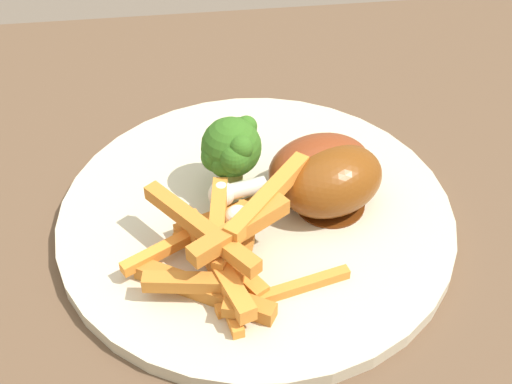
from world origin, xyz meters
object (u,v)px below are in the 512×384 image
(broccoli_floret_front, at_px, (231,150))
(carrot_fries_pile, at_px, (223,248))
(dining_table, at_px, (179,377))
(chicken_drumstick_near, at_px, (328,183))
(chicken_drumstick_far, at_px, (315,170))
(dinner_plate, at_px, (256,218))

(broccoli_floret_front, height_order, carrot_fries_pile, broccoli_floret_front)
(dining_table, xyz_separation_m, carrot_fries_pile, (-0.04, 0.01, 0.15))
(broccoli_floret_front, xyz_separation_m, chicken_drumstick_near, (-0.07, 0.03, -0.01))
(dining_table, bearing_deg, broccoli_floret_front, -126.51)
(chicken_drumstick_far, bearing_deg, dining_table, 27.48)
(dining_table, distance_m, chicken_drumstick_far, 0.20)
(carrot_fries_pile, bearing_deg, chicken_drumstick_far, -138.78)
(carrot_fries_pile, bearing_deg, broccoli_floret_front, -99.81)
(chicken_drumstick_far, bearing_deg, carrot_fries_pile, 41.22)
(broccoli_floret_front, bearing_deg, chicken_drumstick_near, 157.16)
(carrot_fries_pile, xyz_separation_m, chicken_drumstick_near, (-0.08, -0.05, 0.01))
(chicken_drumstick_near, bearing_deg, chicken_drumstick_far, -67.46)
(dinner_plate, height_order, broccoli_floret_front, broccoli_floret_front)
(carrot_fries_pile, relative_size, chicken_drumstick_far, 1.18)
(carrot_fries_pile, height_order, chicken_drumstick_far, chicken_drumstick_far)
(dining_table, distance_m, chicken_drumstick_near, 0.20)
(carrot_fries_pile, relative_size, chicken_drumstick_near, 1.19)
(dinner_plate, height_order, chicken_drumstick_far, chicken_drumstick_far)
(dining_table, bearing_deg, chicken_drumstick_near, -159.92)
(chicken_drumstick_near, bearing_deg, broccoli_floret_front, -22.84)
(chicken_drumstick_near, xyz_separation_m, chicken_drumstick_far, (0.01, -0.02, -0.00))
(chicken_drumstick_far, bearing_deg, broccoli_floret_front, -12.01)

